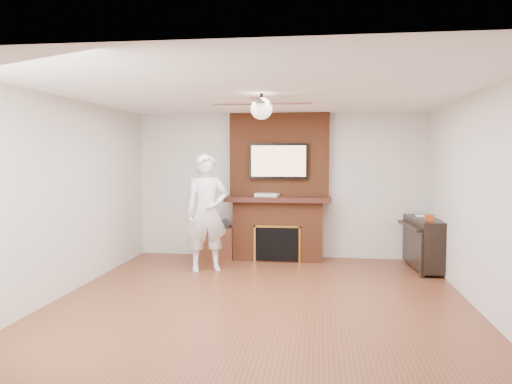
# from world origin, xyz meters

# --- Properties ---
(room_shell) EXTENTS (5.36, 5.86, 2.86)m
(room_shell) POSITION_xyz_m (0.00, 0.00, 1.25)
(room_shell) COLOR #5D2E1B
(room_shell) RESTS_ON ground
(fireplace) EXTENTS (1.78, 0.64, 2.50)m
(fireplace) POSITION_xyz_m (0.00, 2.55, 1.00)
(fireplace) COLOR brown
(fireplace) RESTS_ON ground
(tv) EXTENTS (1.00, 0.08, 0.60)m
(tv) POSITION_xyz_m (0.00, 2.50, 1.68)
(tv) COLOR black
(tv) RESTS_ON fireplace
(ceiling_fan) EXTENTS (1.21, 1.21, 0.31)m
(ceiling_fan) POSITION_xyz_m (-0.00, 0.00, 2.33)
(ceiling_fan) COLOR black
(ceiling_fan) RESTS_ON room_shell
(person) EXTENTS (0.77, 0.65, 1.79)m
(person) POSITION_xyz_m (-1.02, 1.51, 0.90)
(person) COLOR silver
(person) RESTS_ON ground
(side_table) EXTENTS (0.68, 0.68, 0.65)m
(side_table) POSITION_xyz_m (-1.10, 2.48, 0.30)
(side_table) COLOR #552918
(side_table) RESTS_ON ground
(piano) EXTENTS (0.55, 1.25, 0.89)m
(piano) POSITION_xyz_m (2.30, 2.00, 0.43)
(piano) COLOR black
(piano) RESTS_ON ground
(cable_box) EXTENTS (0.42, 0.28, 0.06)m
(cable_box) POSITION_xyz_m (-0.19, 2.45, 1.11)
(cable_box) COLOR silver
(cable_box) RESTS_ON fireplace
(candle_orange) EXTENTS (0.08, 0.08, 0.12)m
(candle_orange) POSITION_xyz_m (-0.07, 2.32, 0.06)
(candle_orange) COLOR red
(candle_orange) RESTS_ON ground
(candle_green) EXTENTS (0.07, 0.07, 0.10)m
(candle_green) POSITION_xyz_m (-0.00, 2.29, 0.05)
(candle_green) COLOR #347A30
(candle_green) RESTS_ON ground
(candle_cream) EXTENTS (0.08, 0.08, 0.12)m
(candle_cream) POSITION_xyz_m (0.19, 2.32, 0.06)
(candle_cream) COLOR #F2E6C0
(candle_cream) RESTS_ON ground
(candle_blue) EXTENTS (0.06, 0.06, 0.08)m
(candle_blue) POSITION_xyz_m (0.25, 2.29, 0.04)
(candle_blue) COLOR #304E92
(candle_blue) RESTS_ON ground
(candle_green_extra) EXTENTS (0.07, 0.07, 0.10)m
(candle_green_extra) POSITION_xyz_m (-0.30, 2.29, 0.05)
(candle_green_extra) COLOR #57762F
(candle_green_extra) RESTS_ON ground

